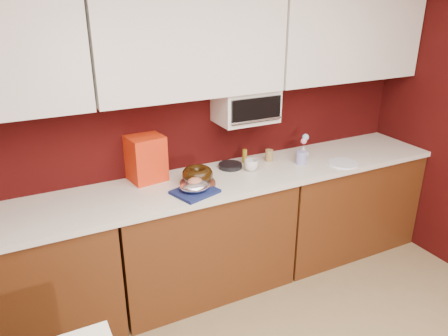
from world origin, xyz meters
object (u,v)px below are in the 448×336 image
toaster_oven (246,105)px  flower_vase (303,151)px  foil_ham_nest (195,186)px  pandoro_box (146,158)px  blue_jar (301,158)px  bundt_cake (197,174)px  coffee_mug (251,164)px

toaster_oven → flower_vase: size_ratio=3.74×
toaster_oven → foil_ham_nest: toaster_oven is taller
foil_ham_nest → pandoro_box: 0.44m
blue_jar → flower_vase: bearing=47.7°
bundt_cake → pandoro_box: 0.39m
foil_ham_nest → coffee_mug: bearing=18.4°
toaster_oven → flower_vase: toaster_oven is taller
toaster_oven → blue_jar: size_ratio=4.43×
bundt_cake → flower_vase: 0.98m
bundt_cake → foil_ham_nest: size_ratio=1.05×
pandoro_box → toaster_oven: bearing=-12.0°
bundt_cake → blue_jar: (0.89, 0.01, -0.03)m
pandoro_box → flower_vase: pandoro_box is taller
toaster_oven → pandoro_box: (-0.78, 0.05, -0.31)m
blue_jar → flower_vase: 0.12m
bundt_cake → coffee_mug: size_ratio=2.12×
bundt_cake → pandoro_box: (-0.29, 0.25, 0.08)m
pandoro_box → flower_vase: (1.27, -0.16, -0.10)m
bundt_cake → foil_ham_nest: (-0.07, -0.11, -0.02)m
flower_vase → toaster_oven: bearing=168.2°
toaster_oven → bundt_cake: (-0.49, -0.20, -0.40)m
toaster_oven → foil_ham_nest: size_ratio=2.17×
blue_jar → flower_vase: flower_vase is taller
coffee_mug → pandoro_box: bearing=166.0°
bundt_cake → flower_vase: (0.98, 0.10, -0.02)m
coffee_mug → blue_jar: (0.42, -0.06, -0.00)m
toaster_oven → blue_jar: (0.40, -0.19, -0.42)m
foil_ham_nest → blue_jar: 0.97m
toaster_oven → coffee_mug: bearing=-98.1°
toaster_oven → coffee_mug: toaster_oven is taller
foil_ham_nest → flower_vase: size_ratio=1.72×
flower_vase → coffee_mug: bearing=-176.2°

